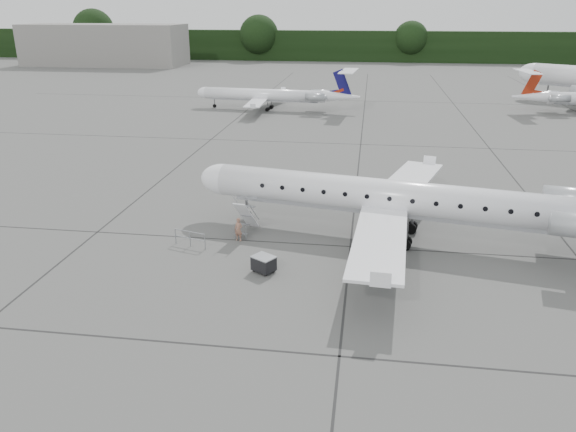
# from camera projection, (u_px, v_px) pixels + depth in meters

# --- Properties ---
(ground) EXTENTS (320.00, 320.00, 0.00)m
(ground) POSITION_uv_depth(u_px,v_px,m) (410.00, 268.00, 32.43)
(ground) COLOR #555553
(ground) RESTS_ON ground
(treeline) EXTENTS (260.00, 4.00, 8.00)m
(treeline) POSITION_uv_depth(u_px,v_px,m) (383.00, 46.00, 151.52)
(treeline) COLOR black
(treeline) RESTS_ON ground
(terminal_building) EXTENTS (40.00, 14.00, 10.00)m
(terminal_building) POSITION_uv_depth(u_px,v_px,m) (105.00, 45.00, 142.02)
(terminal_building) COLOR gray
(terminal_building) RESTS_ON ground
(main_regional_jet) EXTENTS (33.97, 27.19, 7.80)m
(main_regional_jet) POSITION_uv_depth(u_px,v_px,m) (396.00, 181.00, 35.20)
(main_regional_jet) COLOR white
(main_regional_jet) RESTS_ON ground
(airstair) EXTENTS (1.27, 2.47, 2.44)m
(airstair) POSITION_uv_depth(u_px,v_px,m) (246.00, 216.00, 36.92)
(airstair) COLOR white
(airstair) RESTS_ON ground
(passenger) EXTENTS (0.65, 0.53, 1.53)m
(passenger) POSITION_uv_depth(u_px,v_px,m) (239.00, 230.00, 35.91)
(passenger) COLOR #956551
(passenger) RESTS_ON ground
(safety_railing) EXTENTS (2.13, 0.70, 1.00)m
(safety_railing) POSITION_uv_depth(u_px,v_px,m) (190.00, 239.00, 35.12)
(safety_railing) COLOR gray
(safety_railing) RESTS_ON ground
(baggage_cart) EXTENTS (1.50, 1.43, 1.01)m
(baggage_cart) POSITION_uv_depth(u_px,v_px,m) (264.00, 264.00, 31.74)
(baggage_cart) COLOR black
(baggage_cart) RESTS_ON ground
(bg_regional_left) EXTENTS (24.22, 18.43, 5.99)m
(bg_regional_left) POSITION_uv_depth(u_px,v_px,m) (264.00, 89.00, 80.87)
(bg_regional_left) COLOR white
(bg_regional_left) RESTS_ON ground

